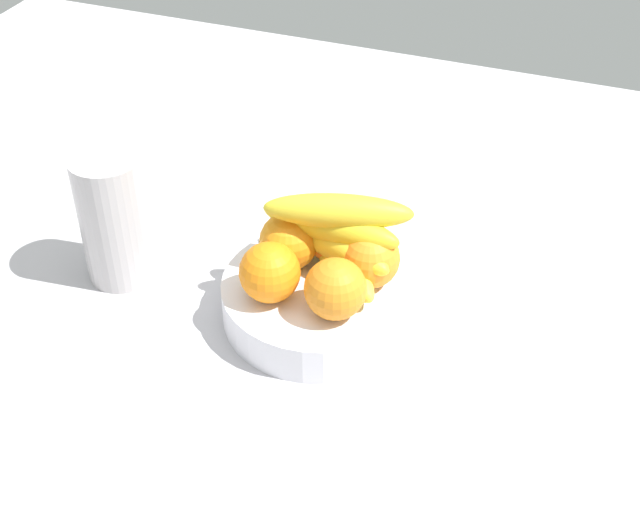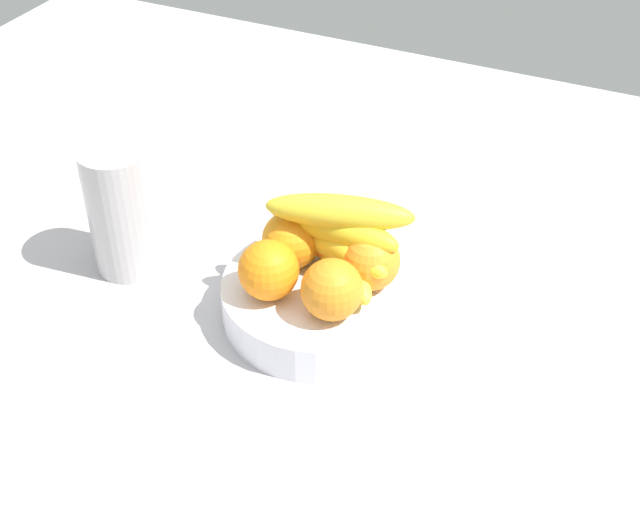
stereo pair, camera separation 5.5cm
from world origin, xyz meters
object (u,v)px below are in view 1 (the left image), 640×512
(orange_front_right, at_px, (335,289))
(orange_back_left, at_px, (335,234))
(fruit_bowl, at_px, (320,299))
(orange_center, at_px, (370,258))
(thermos_tumbler, at_px, (114,218))
(orange_back_right, at_px, (289,241))
(banana_bunch, at_px, (334,234))
(orange_front_left, at_px, (270,272))

(orange_front_right, bearing_deg, orange_back_left, 110.12)
(fruit_bowl, distance_m, orange_center, 0.08)
(fruit_bowl, xyz_separation_m, orange_back_left, (-0.00, 0.05, 0.06))
(orange_front_right, bearing_deg, thermos_tumbler, 174.47)
(orange_back_left, bearing_deg, thermos_tumbler, -165.93)
(orange_back_right, relative_size, thermos_tumbler, 0.41)
(fruit_bowl, distance_m, orange_back_right, 0.08)
(orange_front_right, distance_m, thermos_tumbler, 0.30)
(banana_bunch, bearing_deg, orange_center, -7.16)
(orange_front_right, distance_m, banana_bunch, 0.08)
(orange_front_left, relative_size, thermos_tumbler, 0.41)
(fruit_bowl, xyz_separation_m, thermos_tumbler, (-0.26, -0.01, 0.06))
(orange_center, relative_size, banana_bunch, 0.38)
(orange_front_right, xyz_separation_m, thermos_tumbler, (-0.29, 0.03, 0.00))
(orange_center, xyz_separation_m, orange_back_right, (-0.10, -0.00, 0.00))
(orange_front_left, height_order, banana_bunch, banana_bunch)
(orange_center, height_order, banana_bunch, banana_bunch)
(thermos_tumbler, bearing_deg, fruit_bowl, 3.05)
(orange_front_right, xyz_separation_m, orange_back_left, (-0.03, 0.09, 0.00))
(orange_front_right, height_order, orange_back_right, same)
(orange_center, relative_size, thermos_tumbler, 0.41)
(orange_back_right, distance_m, banana_bunch, 0.06)
(fruit_bowl, bearing_deg, orange_back_right, 157.05)
(orange_back_left, bearing_deg, fruit_bowl, -89.56)
(orange_back_right, xyz_separation_m, banana_bunch, (0.05, 0.01, 0.02))
(orange_front_left, relative_size, banana_bunch, 0.38)
(orange_back_right, xyz_separation_m, thermos_tumbler, (-0.21, -0.03, 0.00))
(orange_front_left, height_order, orange_center, same)
(fruit_bowl, bearing_deg, orange_front_left, -137.14)
(orange_front_left, distance_m, orange_center, 0.12)
(fruit_bowl, relative_size, orange_center, 3.32)
(fruit_bowl, distance_m, orange_front_left, 0.08)
(orange_front_left, bearing_deg, orange_center, 33.22)
(orange_back_left, distance_m, banana_bunch, 0.03)
(orange_back_right, bearing_deg, orange_front_right, -37.68)
(fruit_bowl, distance_m, orange_front_right, 0.08)
(banana_bunch, relative_size, thermos_tumbler, 1.09)
(orange_back_right, bearing_deg, banana_bunch, 8.78)
(orange_front_right, distance_m, orange_center, 0.07)
(orange_center, height_order, orange_back_right, same)
(orange_front_right, height_order, thermos_tumbler, thermos_tumbler)
(orange_front_right, xyz_separation_m, orange_center, (0.02, 0.06, 0.00))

